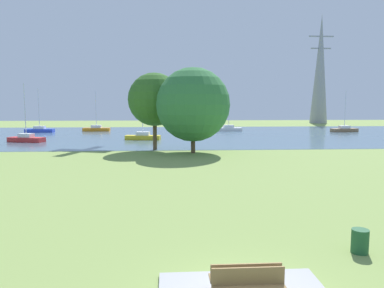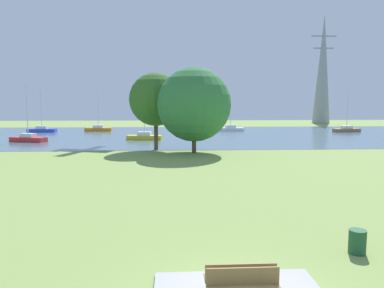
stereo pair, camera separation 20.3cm
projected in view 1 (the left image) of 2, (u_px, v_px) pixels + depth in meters
name	position (u px, v px, depth m)	size (l,w,h in m)	color
ground_plane	(191.00, 162.00, 30.84)	(160.00, 160.00, 0.00)	#7F994C
bench_facing_water	(245.00, 280.00, 9.23)	(1.80, 0.48, 0.89)	tan
litter_bin	(360.00, 241.00, 12.06)	(0.56, 0.56, 0.80)	#1E512D
water_surface	(181.00, 135.00, 58.61)	(140.00, 40.00, 0.02)	slate
sailboat_yellow	(143.00, 137.00, 50.30)	(4.96, 2.14, 5.45)	yellow
sailboat_orange	(96.00, 129.00, 66.23)	(4.83, 1.60, 7.25)	orange
sailboat_white	(229.00, 129.00, 66.57)	(4.86, 1.69, 6.58)	white
sailboat_blue	(40.00, 130.00, 63.46)	(4.82, 1.57, 7.64)	blue
sailboat_brown	(344.00, 129.00, 64.69)	(4.99, 2.36, 7.25)	brown
sailboat_red	(26.00, 138.00, 47.39)	(5.03, 2.86, 7.60)	red
tree_west_far	(154.00, 100.00, 38.80)	(5.69, 5.69, 8.28)	brown
tree_east_far	(193.00, 105.00, 36.34)	(7.43, 7.43, 8.60)	brown
electricity_pylon	(320.00, 69.00, 93.21)	(6.40, 4.40, 27.64)	gray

